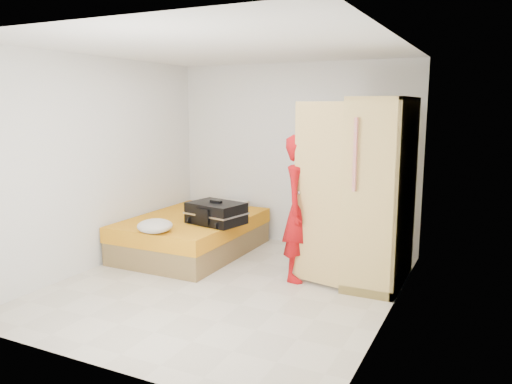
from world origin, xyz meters
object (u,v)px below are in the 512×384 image
at_px(wardrobe, 376,196).
at_px(round_cushion, 155,226).
at_px(person, 302,208).
at_px(bed, 192,235).
at_px(suitcase, 216,213).

xyz_separation_m(wardrobe, round_cushion, (-2.44, -0.86, -0.42)).
bearing_deg(person, bed, 85.33).
bearing_deg(bed, wardrobe, -0.84).
relative_size(wardrobe, person, 1.25).
distance_m(person, round_cushion, 1.77).
height_order(suitcase, round_cushion, suitcase).
distance_m(bed, round_cushion, 0.96).
bearing_deg(wardrobe, round_cushion, -160.50).
xyz_separation_m(bed, round_cushion, (0.06, -0.90, 0.33)).
bearing_deg(wardrobe, bed, 179.16).
bearing_deg(round_cushion, person, 19.11).
xyz_separation_m(wardrobe, person, (-0.78, -0.29, -0.16)).
bearing_deg(suitcase, person, 4.58).
height_order(bed, suitcase, suitcase).
bearing_deg(person, wardrobe, -63.64).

